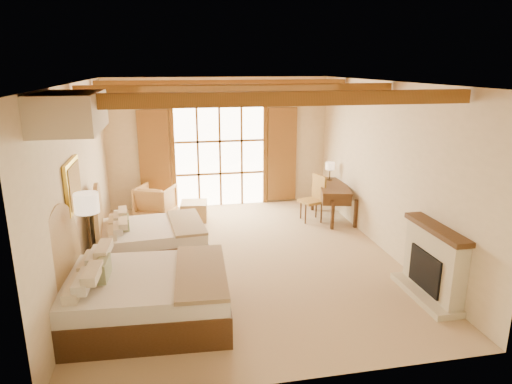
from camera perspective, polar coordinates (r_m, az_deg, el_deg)
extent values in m
plane|color=tan|center=(8.61, -1.59, -8.26)|extent=(7.00, 7.00, 0.00)
plane|color=beige|center=(11.49, -4.59, 6.15)|extent=(5.50, 0.00, 5.50)
plane|color=beige|center=(8.12, -21.19, 1.13)|extent=(0.00, 7.00, 7.00)
plane|color=beige|center=(8.95, 15.98, 2.87)|extent=(0.00, 7.00, 7.00)
plane|color=#B76F3C|center=(7.88, -1.77, 13.55)|extent=(7.00, 7.00, 0.00)
cube|color=white|center=(11.52, -4.53, 4.40)|extent=(2.20, 0.02, 2.50)
cube|color=brown|center=(11.42, -12.53, 3.98)|extent=(0.75, 0.06, 2.40)
cube|color=brown|center=(11.78, 3.27, 4.67)|extent=(0.75, 0.06, 2.40)
cube|color=beige|center=(7.56, 21.33, -8.36)|extent=(0.25, 1.30, 1.10)
cube|color=black|center=(7.56, 20.80, -9.12)|extent=(0.18, 0.80, 0.60)
cube|color=beige|center=(7.72, 20.38, -11.85)|extent=(0.45, 1.40, 0.10)
cube|color=#482E1A|center=(7.35, 21.70, -4.30)|extent=(0.30, 1.40, 0.08)
cube|color=yellow|center=(7.36, -21.93, 0.85)|extent=(0.05, 0.95, 0.75)
cube|color=#B99340|center=(7.36, -21.70, 0.86)|extent=(0.02, 0.82, 0.62)
cube|color=beige|center=(5.89, -22.27, 9.27)|extent=(0.70, 1.40, 0.45)
cube|color=#482E1A|center=(6.77, -13.55, -13.67)|extent=(2.38, 1.86, 0.45)
cube|color=white|center=(6.61, -13.75, -11.05)|extent=(2.34, 1.82, 0.25)
cube|color=#9A815E|center=(6.55, -6.92, -9.64)|extent=(0.79, 1.80, 0.06)
cube|color=gray|center=(6.55, -18.58, -9.19)|extent=(0.16, 0.48, 0.27)
cube|color=#482E1A|center=(8.89, -12.81, -6.55)|extent=(2.05, 1.62, 0.38)
cube|color=white|center=(8.79, -12.92, -4.79)|extent=(2.01, 1.59, 0.21)
cube|color=#9A815E|center=(8.74, -8.66, -3.87)|extent=(0.71, 1.53, 0.05)
cube|color=gray|center=(8.74, -15.94, -3.59)|extent=(0.15, 0.40, 0.23)
cube|color=#482E1A|center=(7.57, -19.56, -10.43)|extent=(0.46, 0.46, 0.55)
cylinder|color=#322516|center=(7.70, -19.36, -12.11)|extent=(0.24, 0.24, 0.03)
cylinder|color=#322516|center=(7.41, -19.86, -7.13)|extent=(0.04, 0.04, 1.43)
cylinder|color=#FFE2B5|center=(7.15, -20.44, -1.30)|extent=(0.35, 0.35, 0.30)
imported|color=tan|center=(11.04, -12.42, -1.10)|extent=(1.06, 1.08, 0.75)
cube|color=tan|center=(10.67, -7.74, -2.36)|extent=(0.66, 0.66, 0.43)
cube|color=#482E1A|center=(10.67, 9.70, 0.73)|extent=(0.98, 1.61, 0.05)
cube|color=#482E1A|center=(10.70, 9.66, 0.01)|extent=(0.95, 1.56, 0.24)
cube|color=#A77634|center=(10.52, 6.92, -1.15)|extent=(0.59, 0.59, 0.06)
cube|color=#A77634|center=(10.50, 8.05, 0.53)|extent=(0.19, 0.46, 0.57)
cylinder|color=#322516|center=(11.12, 9.17, 1.56)|extent=(0.13, 0.13, 0.02)
cylinder|color=#322516|center=(11.08, 9.20, 2.32)|extent=(0.03, 0.03, 0.30)
cylinder|color=#FFE2B5|center=(11.04, 9.24, 3.24)|extent=(0.21, 0.21, 0.17)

